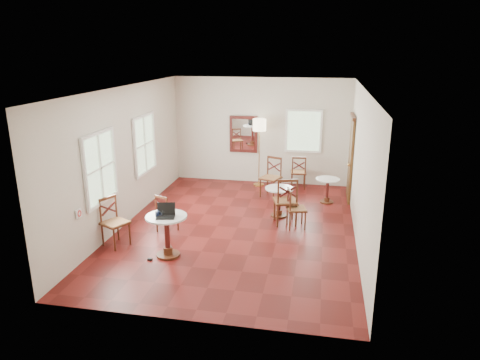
% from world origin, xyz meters
% --- Properties ---
extents(ground, '(7.00, 7.00, 0.00)m').
position_xyz_m(ground, '(0.00, 0.00, 0.00)').
color(ground, '#5A110F').
rests_on(ground, ground).
extents(room_shell, '(5.02, 7.02, 3.01)m').
position_xyz_m(room_shell, '(-0.06, 0.27, 1.89)').
color(room_shell, beige).
rests_on(room_shell, ground).
extents(cafe_table_near, '(0.77, 0.77, 0.81)m').
position_xyz_m(cafe_table_near, '(-1.03, -1.58, 0.50)').
color(cafe_table_near, '#4D2513').
rests_on(cafe_table_near, ground).
extents(cafe_table_mid, '(0.66, 0.66, 0.69)m').
position_xyz_m(cafe_table_mid, '(0.82, 0.86, 0.43)').
color(cafe_table_mid, '#4D2513').
rests_on(cafe_table_mid, ground).
extents(cafe_table_back, '(0.60, 0.60, 0.63)m').
position_xyz_m(cafe_table_back, '(1.92, 2.03, 0.39)').
color(cafe_table_back, '#4D2513').
rests_on(cafe_table_back, ground).
extents(chair_near_a, '(0.50, 0.50, 0.83)m').
position_xyz_m(chair_near_a, '(-1.45, -0.48, 0.41)').
color(chair_near_a, '#4D2513').
rests_on(chair_near_a, ground).
extents(chair_near_b, '(0.61, 0.61, 0.98)m').
position_xyz_m(chair_near_b, '(-2.22, -1.31, 0.49)').
color(chair_near_b, '#4D2513').
rests_on(chair_near_b, ground).
extents(chair_mid_a, '(0.62, 0.62, 1.09)m').
position_xyz_m(chair_mid_a, '(1.00, 0.41, 0.54)').
color(chair_mid_a, '#4D2513').
rests_on(chair_mid_a, ground).
extents(chair_mid_b, '(0.50, 0.50, 0.89)m').
position_xyz_m(chair_mid_b, '(1.23, 0.25, 0.44)').
color(chair_mid_b, '#4D2513').
rests_on(chair_mid_b, ground).
extents(chair_back_a, '(0.47, 0.47, 0.93)m').
position_xyz_m(chair_back_a, '(1.12, 3.11, 0.46)').
color(chair_back_a, '#4D2513').
rests_on(chair_back_a, ground).
extents(chair_back_b, '(0.62, 0.62, 1.03)m').
position_xyz_m(chair_back_b, '(0.46, 2.28, 0.52)').
color(chair_back_b, '#4D2513').
rests_on(chair_back_b, ground).
extents(floor_lamp, '(0.37, 0.37, 1.90)m').
position_xyz_m(floor_lamp, '(0.01, 3.15, 1.61)').
color(floor_lamp, '#BF8C3F').
rests_on(floor_lamp, ground).
extents(laptop, '(0.38, 0.34, 0.24)m').
position_xyz_m(laptop, '(-1.02, -1.61, 0.87)').
color(laptop, black).
rests_on(laptop, cafe_table_near).
extents(mouse, '(0.09, 0.07, 0.03)m').
position_xyz_m(mouse, '(-1.08, -1.51, 0.83)').
color(mouse, black).
rests_on(mouse, cafe_table_near).
extents(navy_mug, '(0.12, 0.08, 0.10)m').
position_xyz_m(navy_mug, '(-1.17, -1.64, 0.86)').
color(navy_mug, '#0F1832').
rests_on(navy_mug, cafe_table_near).
extents(water_glass, '(0.07, 0.07, 0.11)m').
position_xyz_m(water_glass, '(-1.08, -1.64, 0.87)').
color(water_glass, white).
rests_on(water_glass, cafe_table_near).
extents(power_adapter, '(0.09, 0.05, 0.04)m').
position_xyz_m(power_adapter, '(-1.30, -1.82, 0.02)').
color(power_adapter, black).
rests_on(power_adapter, ground).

